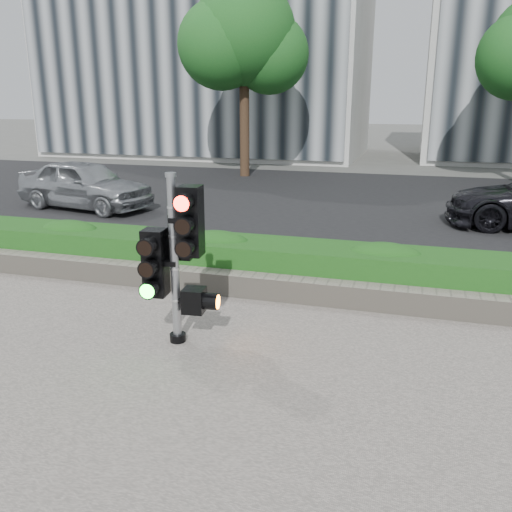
% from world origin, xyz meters
% --- Properties ---
extents(ground, '(120.00, 120.00, 0.00)m').
position_xyz_m(ground, '(0.00, 0.00, 0.00)').
color(ground, '#51514C').
rests_on(ground, ground).
extents(sidewalk, '(16.00, 11.00, 0.03)m').
position_xyz_m(sidewalk, '(0.00, -2.50, 0.01)').
color(sidewalk, '#9E9389').
rests_on(sidewalk, ground).
extents(road, '(60.00, 13.00, 0.02)m').
position_xyz_m(road, '(0.00, 10.00, 0.01)').
color(road, black).
rests_on(road, ground).
extents(curb, '(60.00, 0.25, 0.12)m').
position_xyz_m(curb, '(0.00, 3.15, 0.06)').
color(curb, gray).
rests_on(curb, ground).
extents(stone_wall, '(12.00, 0.32, 0.34)m').
position_xyz_m(stone_wall, '(0.00, 1.90, 0.20)').
color(stone_wall, gray).
rests_on(stone_wall, sidewalk).
extents(hedge, '(12.00, 1.00, 0.68)m').
position_xyz_m(hedge, '(0.00, 2.55, 0.37)').
color(hedge, '#378D2B').
rests_on(hedge, sidewalk).
extents(building_left, '(16.00, 9.00, 15.00)m').
position_xyz_m(building_left, '(-9.00, 23.00, 7.50)').
color(building_left, '#B7B7B2').
rests_on(building_left, ground).
extents(tree_left, '(4.61, 4.03, 7.34)m').
position_xyz_m(tree_left, '(-4.52, 14.56, 5.04)').
color(tree_left, black).
rests_on(tree_left, ground).
extents(traffic_signal, '(0.74, 0.56, 2.09)m').
position_xyz_m(traffic_signal, '(-0.80, 0.14, 1.19)').
color(traffic_signal, black).
rests_on(traffic_signal, sidewalk).
extents(car_silver, '(4.12, 2.29, 1.33)m').
position_xyz_m(car_silver, '(-6.72, 7.16, 0.68)').
color(car_silver, '#A5A9AD').
rests_on(car_silver, road).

